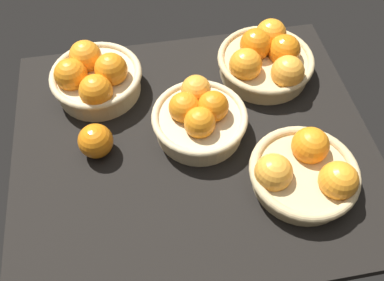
{
  "coord_description": "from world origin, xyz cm",
  "views": [
    {
      "loc": [
        -9.9,
        -53.72,
        81.72
      ],
      "look_at": [
        -0.79,
        -2.13,
        7.0
      ],
      "focal_mm": 38.09,
      "sensor_mm": 36.0,
      "label": 1
    }
  ],
  "objects_px": {
    "basket_near_right": "(304,172)",
    "loose_orange_front_gap": "(96,141)",
    "basket_far_left": "(95,78)",
    "basket_far_right": "(266,59)",
    "basket_center": "(199,117)"
  },
  "relations": [
    {
      "from": "basket_near_right",
      "to": "basket_center",
      "type": "height_order",
      "value": "basket_center"
    },
    {
      "from": "loose_orange_front_gap",
      "to": "basket_center",
      "type": "bearing_deg",
      "value": 5.08
    },
    {
      "from": "basket_far_right",
      "to": "basket_far_left",
      "type": "bearing_deg",
      "value": 179.19
    },
    {
      "from": "basket_center",
      "to": "loose_orange_front_gap",
      "type": "bearing_deg",
      "value": -174.92
    },
    {
      "from": "basket_far_left",
      "to": "basket_near_right",
      "type": "bearing_deg",
      "value": -38.74
    },
    {
      "from": "basket_near_right",
      "to": "basket_far_left",
      "type": "bearing_deg",
      "value": 141.26
    },
    {
      "from": "basket_far_left",
      "to": "loose_orange_front_gap",
      "type": "height_order",
      "value": "basket_far_left"
    },
    {
      "from": "basket_center",
      "to": "loose_orange_front_gap",
      "type": "relative_size",
      "value": 2.81
    },
    {
      "from": "basket_far_right",
      "to": "basket_center",
      "type": "xyz_separation_m",
      "value": [
        -0.21,
        -0.16,
        0.0
      ]
    },
    {
      "from": "basket_near_right",
      "to": "loose_orange_front_gap",
      "type": "height_order",
      "value": "basket_near_right"
    },
    {
      "from": "basket_far_right",
      "to": "basket_far_left",
      "type": "height_order",
      "value": "basket_far_left"
    },
    {
      "from": "basket_far_right",
      "to": "loose_orange_front_gap",
      "type": "bearing_deg",
      "value": -158.18
    },
    {
      "from": "basket_far_left",
      "to": "basket_center",
      "type": "height_order",
      "value": "basket_far_left"
    },
    {
      "from": "basket_far_right",
      "to": "basket_near_right",
      "type": "relative_size",
      "value": 1.06
    },
    {
      "from": "basket_far_left",
      "to": "basket_near_right",
      "type": "height_order",
      "value": "basket_far_left"
    }
  ]
}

